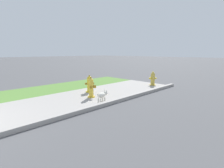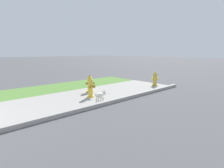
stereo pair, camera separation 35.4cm
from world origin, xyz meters
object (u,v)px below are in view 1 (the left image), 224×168
Objects in this scene: fire_hydrant_far_end at (153,79)px; fire_hydrant_across_street at (91,88)px; small_white_dog at (102,95)px; fire_hydrant_near_corner at (90,84)px.

fire_hydrant_far_end is 3.81m from fire_hydrant_across_street.
fire_hydrant_far_end is 1.42× the size of small_white_dog.
fire_hydrant_near_corner is 1.66m from small_white_dog.
fire_hydrant_far_end is 0.97× the size of fire_hydrant_near_corner.
fire_hydrant_far_end is at bearing -166.88° from fire_hydrant_near_corner.
small_white_dog is at bearing 98.10° from fire_hydrant_near_corner.
fire_hydrant_near_corner is (-3.29, 1.06, 0.01)m from fire_hydrant_far_end.
fire_hydrant_across_street reaches higher than small_white_dog.
fire_hydrant_across_street is at bearing -153.86° from fire_hydrant_far_end.
fire_hydrant_across_street is 1.07× the size of fire_hydrant_near_corner.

